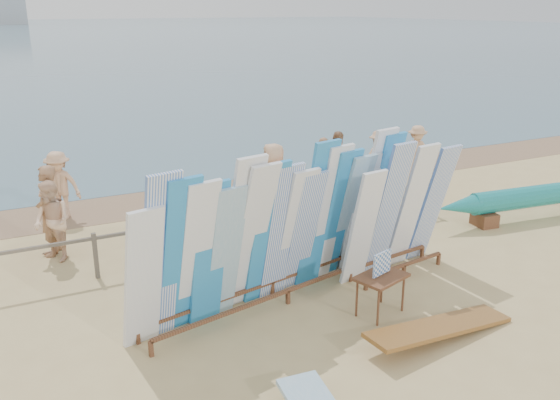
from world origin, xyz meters
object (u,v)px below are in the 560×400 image
main_surfboard_rack (280,232)px  vendor_table (380,293)px  flat_board_c (439,337)px  beachgoer_extra_0 (416,151)px  beachgoer_2 (52,221)px  beach_chair_left (213,229)px  beachgoer_1 (49,211)px  beachgoer_9 (379,159)px  beachgoer_3 (59,185)px  outrigger_canoe (541,197)px  beachgoer_10 (337,164)px  side_surfboard_rack (400,214)px  beach_chair_right (204,232)px  stroller (304,207)px  beachgoer_6 (273,183)px  beachgoer_7 (323,166)px

main_surfboard_rack → vendor_table: 1.95m
vendor_table → flat_board_c: 1.16m
beachgoer_extra_0 → beachgoer_2: size_ratio=0.94×
beach_chair_left → beachgoer_1: beachgoer_1 is taller
beach_chair_left → beachgoer_extra_0: bearing=10.5°
beachgoer_extra_0 → beachgoer_9: 1.73m
main_surfboard_rack → beachgoer_3: 6.75m
outrigger_canoe → beachgoer_10: bearing=139.0°
outrigger_canoe → beachgoer_10: beachgoer_10 is taller
outrigger_canoe → beach_chair_left: beach_chair_left is taller
side_surfboard_rack → beach_chair_right: bearing=123.7°
beach_chair_left → beach_chair_right: 0.21m
stroller → beachgoer_2: size_ratio=0.72×
stroller → beachgoer_6: bearing=121.6°
main_surfboard_rack → vendor_table: (1.25, -1.20, -0.89)m
beachgoer_2 → beachgoer_6: beachgoer_6 is taller
beachgoer_9 → outrigger_canoe: bearing=-73.5°
beach_chair_left → beachgoer_3: (-2.74, 3.06, 0.54)m
beachgoer_extra_0 → beachgoer_6: beachgoer_6 is taller
beach_chair_left → beachgoer_extra_0: beachgoer_extra_0 is taller
beach_chair_right → beachgoer_3: (-2.55, 3.02, 0.59)m
main_surfboard_rack → beachgoer_extra_0: main_surfboard_rack is taller
vendor_table → beachgoer_9: 7.36m
beachgoer_7 → beachgoer_10: (0.23, -0.33, 0.10)m
outrigger_canoe → beachgoer_2: beachgoer_2 is taller
beach_chair_left → beachgoer_1: bearing=159.0°
beachgoer_3 → beachgoer_6: size_ratio=0.88×
beach_chair_right → beachgoer_10: bearing=28.6°
outrigger_canoe → flat_board_c: (-5.84, -3.19, -0.53)m
stroller → beachgoer_7: beachgoer_7 is taller
beachgoer_6 → beachgoer_2: bearing=-64.6°
outrigger_canoe → beachgoer_10: (-3.45, 3.73, 0.35)m
beach_chair_right → beachgoer_2: 3.09m
beach_chair_left → beachgoer_2: (-3.20, 0.50, 0.54)m
beachgoer_7 → beachgoer_extra_0: beachgoer_7 is taller
stroller → beachgoer_2: (-5.40, 0.57, 0.35)m
vendor_table → beachgoer_10: 6.54m
side_surfboard_rack → beachgoer_10: bearing=63.6°
beach_chair_left → outrigger_canoe: bearing=-21.6°
vendor_table → stroller: size_ratio=0.94×
side_surfboard_rack → stroller: bearing=89.2°
flat_board_c → beachgoer_6: beachgoer_6 is taller
beachgoer_7 → beach_chair_left: bearing=82.7°
beach_chair_left → flat_board_c: bearing=-77.9°
flat_board_c → beachgoer_1: beachgoer_1 is taller
side_surfboard_rack → beachgoer_2: 6.81m
beach_chair_left → beachgoer_6: beachgoer_6 is taller
main_surfboard_rack → beachgoer_extra_0: (7.16, 5.24, -0.48)m
main_surfboard_rack → beachgoer_10: 6.19m
flat_board_c → beach_chair_left: beach_chair_left is taller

